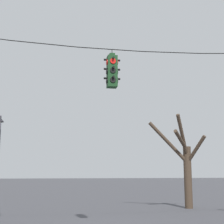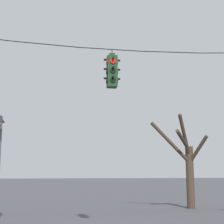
% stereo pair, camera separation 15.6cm
% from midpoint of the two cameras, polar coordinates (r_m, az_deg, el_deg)
% --- Properties ---
extents(span_wire, '(16.01, 0.03, 0.49)m').
position_cam_midpoint_polar(span_wire, '(12.41, -0.64, 11.04)').
color(span_wire, black).
extents(traffic_light_over_intersection, '(0.58, 0.58, 1.38)m').
position_cam_midpoint_polar(traffic_light_over_intersection, '(12.11, -0.37, 6.79)').
color(traffic_light_over_intersection, '#143819').
extents(bare_tree, '(3.11, 1.79, 5.26)m').
position_cam_midpoint_polar(bare_tree, '(20.42, 11.84, -8.49)').
color(bare_tree, '#423326').
rests_on(bare_tree, ground_plane).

